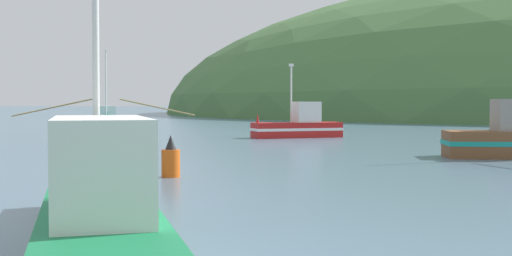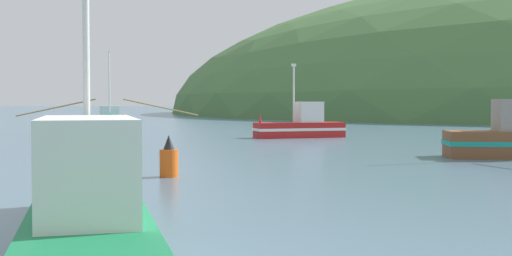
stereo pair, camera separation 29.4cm
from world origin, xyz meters
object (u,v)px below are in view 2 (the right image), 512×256
(fishing_boat_red, at_px, (301,126))
(fishing_boat_green, at_px, (88,217))
(channel_buoy, at_px, (169,160))
(fishing_boat_teal, at_px, (110,124))

(fishing_boat_red, bearing_deg, fishing_boat_green, 63.05)
(fishing_boat_red, height_order, channel_buoy, fishing_boat_red)
(fishing_boat_teal, height_order, fishing_boat_green, fishing_boat_green)
(fishing_boat_green, xyz_separation_m, fishing_boat_red, (-5.71, 37.18, 0.10))
(fishing_boat_red, distance_m, channel_buoy, 25.73)
(fishing_boat_green, height_order, fishing_boat_red, fishing_boat_green)
(fishing_boat_red, bearing_deg, fishing_boat_teal, -46.13)
(fishing_boat_green, relative_size, fishing_boat_red, 1.79)
(fishing_boat_teal, height_order, fishing_boat_red, fishing_boat_teal)
(fishing_boat_teal, xyz_separation_m, fishing_boat_red, (17.26, -3.19, 0.15))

